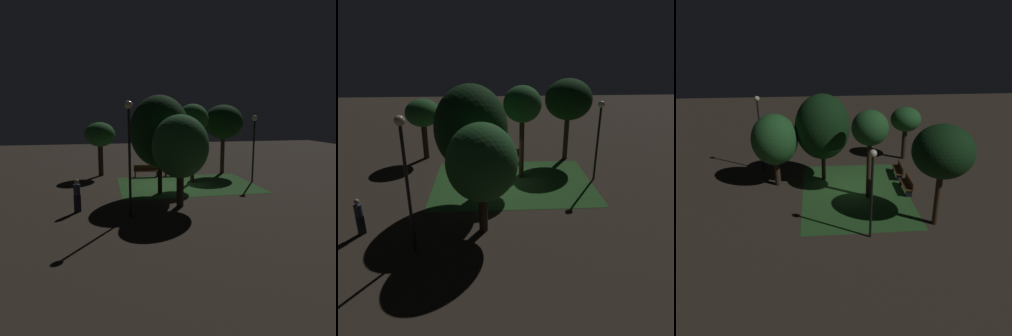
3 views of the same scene
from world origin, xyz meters
TOP-DOWN VIEW (x-y plane):
  - ground_plane at (0.00, 0.00)m, footprint 60.00×60.00m
  - grass_lawn at (-1.16, -0.15)m, footprint 8.86×6.42m
  - bench_by_lamp at (-1.14, -3.40)m, footprint 1.81×0.50m
  - bench_lawn_edge at (1.14, -3.40)m, footprint 1.83×0.59m
  - tree_right_canopy at (-4.97, -3.88)m, footprint 2.99×2.99m
  - tree_left_canopy at (-1.70, -0.87)m, footprint 2.08×2.08m
  - tree_lawn_side at (4.40, -4.56)m, footprint 2.25×2.25m
  - tree_near_wall at (0.45, 4.67)m, footprint 2.86×2.86m
  - tree_back_left at (0.97, 1.69)m, footprint 3.47×3.47m
  - lamp_post_plaza_west at (-5.87, -0.35)m, footprint 0.36×0.36m
  - lamp_post_near_wall at (3.07, 5.94)m, footprint 0.36×0.36m
  - pedestrian at (5.51, 4.67)m, footprint 0.34×0.34m

SIDE VIEW (x-z plane):
  - ground_plane at x=0.00m, z-range 0.00..0.00m
  - grass_lawn at x=-1.16m, z-range 0.00..0.01m
  - bench_by_lamp at x=-1.14m, z-range 0.04..0.92m
  - bench_lawn_edge at x=1.14m, z-range 0.04..0.92m
  - pedestrian at x=5.51m, z-range 0.05..1.66m
  - tree_lawn_side at x=4.40m, z-range 1.03..5.04m
  - tree_near_wall at x=0.45m, z-range 0.72..5.37m
  - lamp_post_plaza_west at x=-5.87m, z-range 0.81..5.34m
  - lamp_post_near_wall at x=3.07m, z-range 0.87..6.12m
  - tree_back_left at x=0.97m, z-range 0.78..6.50m
  - tree_right_canopy at x=-4.97m, z-range 1.31..6.61m
  - tree_left_canopy at x=-1.70m, z-range 1.57..6.86m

